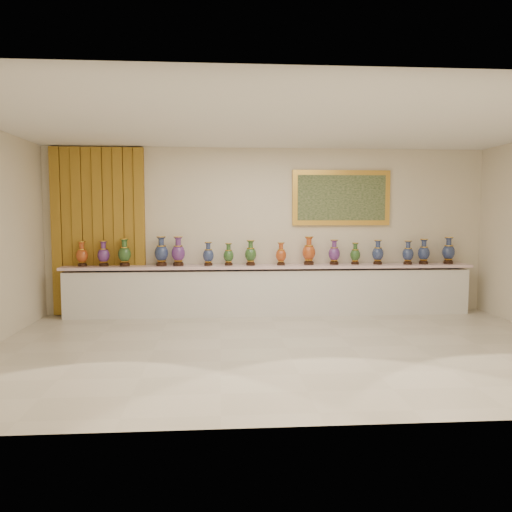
{
  "coord_description": "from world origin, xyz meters",
  "views": [
    {
      "loc": [
        -0.89,
        -6.57,
        1.8
      ],
      "look_at": [
        -0.29,
        1.7,
        1.11
      ],
      "focal_mm": 35.0,
      "sensor_mm": 36.0,
      "label": 1
    }
  ],
  "objects_px": {
    "counter": "(270,291)",
    "vase_0": "(82,255)",
    "vase_1": "(104,255)",
    "vase_2": "(125,254)"
  },
  "relations": [
    {
      "from": "counter",
      "to": "vase_0",
      "type": "bearing_deg",
      "value": 179.91
    },
    {
      "from": "counter",
      "to": "vase_1",
      "type": "bearing_deg",
      "value": 179.94
    },
    {
      "from": "vase_0",
      "to": "vase_2",
      "type": "relative_size",
      "value": 0.9
    },
    {
      "from": "vase_0",
      "to": "vase_2",
      "type": "height_order",
      "value": "vase_2"
    },
    {
      "from": "counter",
      "to": "vase_0",
      "type": "relative_size",
      "value": 16.64
    },
    {
      "from": "vase_0",
      "to": "vase_1",
      "type": "relative_size",
      "value": 0.98
    },
    {
      "from": "counter",
      "to": "vase_2",
      "type": "height_order",
      "value": "vase_2"
    },
    {
      "from": "vase_0",
      "to": "vase_2",
      "type": "xyz_separation_m",
      "value": [
        0.73,
        -0.01,
        0.02
      ]
    },
    {
      "from": "counter",
      "to": "vase_2",
      "type": "xyz_separation_m",
      "value": [
        -2.55,
        -0.01,
        0.68
      ]
    },
    {
      "from": "counter",
      "to": "vase_1",
      "type": "relative_size",
      "value": 16.31
    }
  ]
}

